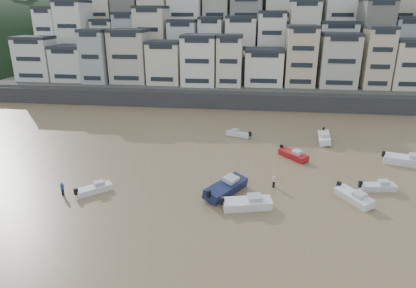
# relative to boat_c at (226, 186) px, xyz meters

# --- Properties ---
(harbor_wall) EXTENTS (140.00, 3.00, 3.50)m
(harbor_wall) POSITION_rel_boat_c_xyz_m (3.37, 41.24, 0.78)
(harbor_wall) COLOR #38383A
(harbor_wall) RESTS_ON ground
(hillside) EXTENTS (141.04, 66.00, 50.00)m
(hillside) POSITION_rel_boat_c_xyz_m (8.10, 81.08, 12.03)
(hillside) COLOR #4C4C47
(hillside) RESTS_ON ground
(headland) EXTENTS (216.00, 135.00, 53.33)m
(headland) POSITION_rel_boat_c_xyz_m (-101.63, 111.24, -0.96)
(headland) COLOR black
(headland) RESTS_ON ground
(boat_c) EXTENTS (5.67, 7.33, 1.95)m
(boat_c) POSITION_rel_boat_c_xyz_m (0.00, 0.00, 0.00)
(boat_c) COLOR #151B42
(boat_c) RESTS_ON ground
(boat_b) EXTENTS (4.27, 5.46, 1.45)m
(boat_b) POSITION_rel_boat_c_xyz_m (14.84, -0.09, -0.25)
(boat_b) COLOR silver
(boat_b) RESTS_ON ground
(boat_i) EXTENTS (2.67, 6.44, 1.71)m
(boat_i) POSITION_rel_boat_c_xyz_m (14.84, 20.81, -0.12)
(boat_i) COLOR white
(boat_i) RESTS_ON ground
(boat_g) EXTENTS (7.19, 3.98, 1.87)m
(boat_g) POSITION_rel_boat_c_xyz_m (25.04, 12.08, -0.04)
(boat_g) COLOR silver
(boat_g) RESTS_ON ground
(boat_e) EXTENTS (4.81, 5.18, 1.46)m
(boat_e) POSITION_rel_boat_c_xyz_m (9.06, 12.58, -0.25)
(boat_e) COLOR #A21319
(boat_e) RESTS_ON ground
(boat_d) EXTENTS (4.84, 2.15, 1.28)m
(boat_d) POSITION_rel_boat_c_xyz_m (18.48, 3.32, -0.34)
(boat_d) COLOR silver
(boat_d) RESTS_ON ground
(boat_a) EXTENTS (6.25, 3.31, 1.63)m
(boat_a) POSITION_rel_boat_c_xyz_m (2.66, -3.28, -0.16)
(boat_a) COLOR white
(boat_a) RESTS_ON ground
(boat_j) EXTENTS (4.39, 4.29, 1.26)m
(boat_j) POSITION_rel_boat_c_xyz_m (-15.89, -1.70, -0.34)
(boat_j) COLOR white
(boat_j) RESTS_ON ground
(boat_h) EXTENTS (4.88, 3.00, 1.27)m
(boat_h) POSITION_rel_boat_c_xyz_m (0.37, 21.61, -0.34)
(boat_h) COLOR silver
(boat_h) RESTS_ON ground
(person_blue) EXTENTS (0.44, 0.44, 1.74)m
(person_blue) POSITION_rel_boat_c_xyz_m (-19.35, -2.86, -0.10)
(person_blue) COLOR #163AA8
(person_blue) RESTS_ON ground
(person_pink) EXTENTS (0.44, 0.44, 1.74)m
(person_pink) POSITION_rel_boat_c_xyz_m (5.79, 2.47, -0.10)
(person_pink) COLOR #F1AAB0
(person_pink) RESTS_ON ground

